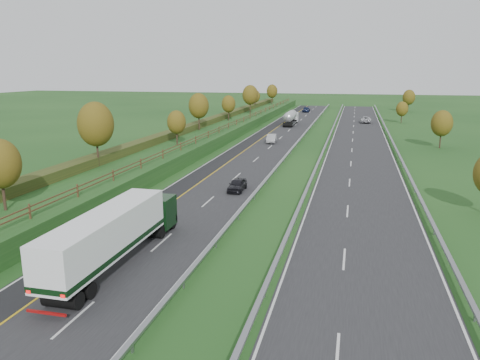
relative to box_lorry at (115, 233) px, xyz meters
The scene contains 19 objects.
ground 49.47m from the box_lorry, 80.57° to the left, with size 400.00×400.00×0.00m, color #1B4418.
near_carriageway 53.80m from the box_lorry, 89.90° to the left, with size 10.50×200.00×0.04m, color #232326.
far_carriageway 56.30m from the box_lorry, 72.84° to the left, with size 10.50×200.00×0.04m, color #232326.
hard_shoulder 53.92m from the box_lorry, 93.89° to the left, with size 3.00×200.00×0.04m, color black.
lane_markings 54.07m from the box_lorry, 83.09° to the left, with size 26.75×200.00×0.01m.
embankment_left 55.29m from the box_lorry, 103.50° to the left, with size 12.00×200.00×2.00m, color #1B4418.
hedge_left 55.78m from the box_lorry, 105.50° to the left, with size 2.20×180.00×1.10m, color #2A3817.
fence_left 53.99m from the box_lorry, 98.96° to the left, with size 0.12×189.06×1.20m.
median_barrier_near 54.09m from the box_lorry, 83.85° to the left, with size 0.32×200.00×0.71m.
median_barrier_far 54.87m from the box_lorry, 78.54° to the left, with size 0.32×200.00×0.71m.
outer_barrier_far 58.25m from the box_lorry, 67.38° to the left, with size 0.32×200.00×0.71m.
trees_left 52.07m from the box_lorry, 103.99° to the left, with size 6.64×164.30×7.66m.
trees_far 88.20m from the box_lorry, 70.19° to the left, with size 8.45×118.60×7.12m.
box_lorry is the anchor object (origin of this frame).
road_tanker 87.51m from the box_lorry, 89.84° to the left, with size 2.40×11.22×3.46m.
car_dark_near 22.05m from the box_lorry, 81.69° to the left, with size 1.64×4.09×1.39m, color black.
car_silver_mid 57.94m from the box_lorry, 89.31° to the left, with size 1.66×4.76×1.57m, color #9FA0A4.
car_small_far 125.10m from the box_lorry, 89.93° to the left, with size 2.16×5.31×1.54m, color #131C3C.
car_oncoming 98.76m from the box_lorry, 79.34° to the left, with size 2.67×5.79×1.61m, color silver.
Camera 1 is at (15.44, -21.11, 13.19)m, focal length 35.00 mm.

